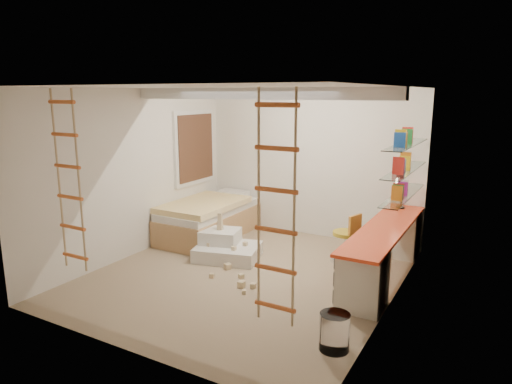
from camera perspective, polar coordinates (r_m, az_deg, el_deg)
The scene contains 15 objects.
floor at distance 6.58m, azimuth -1.30°, elevation -10.33°, with size 4.50×4.50×0.00m, color #958060.
ceiling_beam at distance 6.33m, azimuth 0.00°, elevation 12.21°, with size 4.00×0.18×0.16m, color white.
window_frame at distance 8.47m, azimuth -7.72°, elevation 5.54°, with size 0.06×1.15×1.35m, color white.
window_blind at distance 8.45m, azimuth -7.50°, elevation 5.52°, with size 0.02×1.00×1.20m, color #4C2D1E.
rope_ladder_left at distance 5.73m, azimuth -22.36°, elevation 1.17°, with size 0.41×0.04×2.13m, color #CC5022, non-canonical shape.
rope_ladder_right at distance 4.02m, azimuth 2.51°, elevation -2.33°, with size 0.41×0.04×2.13m, color #BC4420, non-canonical shape.
waste_bin at distance 4.83m, azimuth 9.79°, elevation -16.84°, with size 0.31×0.31×0.38m, color white.
desk at distance 6.59m, azimuth 15.72°, elevation -7.00°, with size 0.56×2.80×0.75m.
shelves at distance 6.55m, azimuth 18.13°, elevation 2.64°, with size 0.25×1.80×0.71m.
bed at distance 8.21m, azimuth -5.88°, elevation -3.33°, with size 1.02×2.00×0.69m.
task_lamp at distance 7.32m, azimuth 17.49°, elevation 0.75°, with size 0.14×0.36×0.57m.
swivel_chair at distance 7.12m, azimuth 11.24°, elevation -6.36°, with size 0.56×0.56×0.76m.
play_platform at distance 7.19m, azimuth -3.80°, elevation -6.92°, with size 1.11×0.96×0.42m.
toy_blocks at distance 6.71m, azimuth -3.35°, elevation -7.75°, with size 1.20×1.17×0.69m.
books at distance 6.53m, azimuth 18.20°, elevation 3.64°, with size 0.14×0.46×0.92m.
Camera 1 is at (3.09, -5.22, 2.53)m, focal length 32.00 mm.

